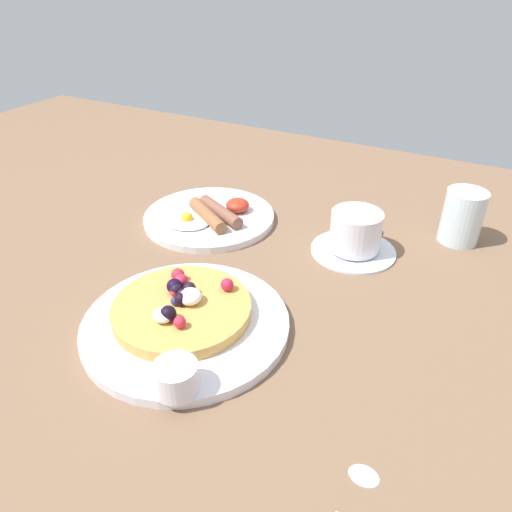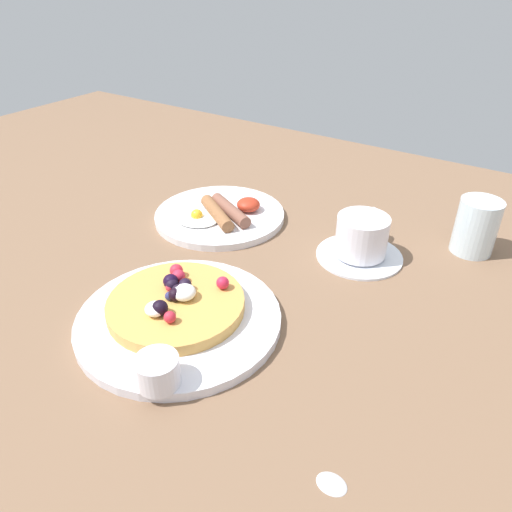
# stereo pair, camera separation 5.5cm
# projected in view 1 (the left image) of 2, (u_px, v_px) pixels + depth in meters

# --- Properties ---
(ground_plane) EXTENTS (2.06, 1.21, 0.03)m
(ground_plane) POSITION_uv_depth(u_px,v_px,m) (247.00, 280.00, 0.71)
(ground_plane) COLOR brown
(pancake_plate) EXTENTS (0.25, 0.25, 0.01)m
(pancake_plate) POSITION_uv_depth(u_px,v_px,m) (186.00, 324.00, 0.59)
(pancake_plate) COLOR white
(pancake_plate) RESTS_ON ground_plane
(pancake_with_berries) EXTENTS (0.17, 0.17, 0.04)m
(pancake_with_berries) POSITION_uv_depth(u_px,v_px,m) (182.00, 307.00, 0.60)
(pancake_with_berries) COLOR gold
(pancake_with_berries) RESTS_ON pancake_plate
(syrup_ramekin) EXTENTS (0.05, 0.05, 0.03)m
(syrup_ramekin) POSITION_uv_depth(u_px,v_px,m) (176.00, 377.00, 0.49)
(syrup_ramekin) COLOR white
(syrup_ramekin) RESTS_ON pancake_plate
(breakfast_plate) EXTENTS (0.22, 0.22, 0.01)m
(breakfast_plate) POSITION_uv_depth(u_px,v_px,m) (209.00, 217.00, 0.83)
(breakfast_plate) COLOR white
(breakfast_plate) RESTS_ON ground_plane
(fried_breakfast) EXTENTS (0.13, 0.13, 0.02)m
(fried_breakfast) POSITION_uv_depth(u_px,v_px,m) (213.00, 213.00, 0.81)
(fried_breakfast) COLOR brown
(fried_breakfast) RESTS_ON breakfast_plate
(coffee_saucer) EXTENTS (0.13, 0.13, 0.01)m
(coffee_saucer) POSITION_uv_depth(u_px,v_px,m) (353.00, 250.00, 0.75)
(coffee_saucer) COLOR white
(coffee_saucer) RESTS_ON ground_plane
(coffee_cup) EXTENTS (0.08, 0.11, 0.06)m
(coffee_cup) POSITION_uv_depth(u_px,v_px,m) (356.00, 229.00, 0.73)
(coffee_cup) COLOR white
(coffee_cup) RESTS_ON coffee_saucer
(teaspoon) EXTENTS (0.04, 0.14, 0.01)m
(teaspoon) POSITION_uv_depth(u_px,v_px,m) (348.00, 501.00, 0.41)
(teaspoon) COLOR silver
(teaspoon) RESTS_ON ground_plane
(water_glass) EXTENTS (0.06, 0.06, 0.09)m
(water_glass) POSITION_uv_depth(u_px,v_px,m) (462.00, 217.00, 0.76)
(water_glass) COLOR silver
(water_glass) RESTS_ON ground_plane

